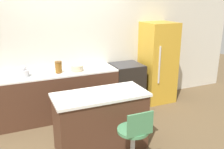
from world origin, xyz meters
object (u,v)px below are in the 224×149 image
(refrigerator, at_px, (158,63))
(kettle, at_px, (24,72))
(stool_chair, at_px, (134,142))
(oven_range, at_px, (126,85))
(mixing_bowl, at_px, (77,68))

(refrigerator, relative_size, kettle, 8.81)
(stool_chair, distance_m, kettle, 2.30)
(oven_range, relative_size, kettle, 4.60)
(oven_range, bearing_deg, stool_chair, -114.05)
(oven_range, xyz_separation_m, refrigerator, (0.74, -0.02, 0.41))
(mixing_bowl, bearing_deg, kettle, 180.00)
(kettle, bearing_deg, refrigerator, 0.59)
(kettle, distance_m, mixing_bowl, 0.95)
(refrigerator, height_order, mixing_bowl, refrigerator)
(stool_chair, xyz_separation_m, kettle, (-1.12, 1.94, 0.52))
(refrigerator, bearing_deg, kettle, -179.41)
(oven_range, relative_size, refrigerator, 0.52)
(oven_range, distance_m, mixing_bowl, 1.17)
(refrigerator, distance_m, mixing_bowl, 1.80)
(refrigerator, height_order, kettle, refrigerator)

